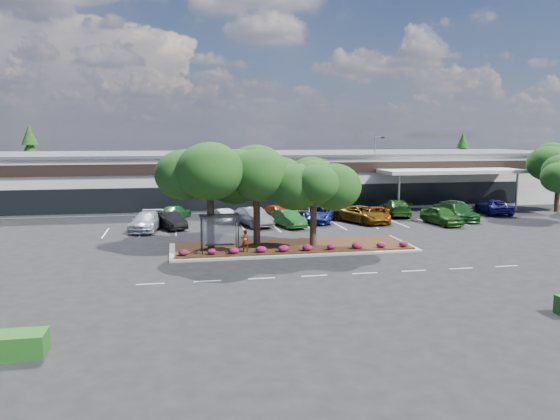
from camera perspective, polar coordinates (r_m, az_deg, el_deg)
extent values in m
plane|color=black|center=(37.44, 5.63, -5.15)|extent=(160.00, 160.00, 0.00)
cube|color=white|center=(69.95, -2.31, 3.38)|extent=(80.00, 20.00, 6.00)
cube|color=#4F4F52|center=(69.78, -2.33, 5.92)|extent=(80.40, 20.40, 0.30)
cube|color=black|center=(59.94, -0.87, 4.38)|extent=(80.00, 0.25, 1.20)
cube|color=black|center=(60.21, -0.86, 1.34)|extent=(60.00, 0.18, 2.60)
cube|color=#B50C20|center=(59.11, -6.61, 4.28)|extent=(6.00, 0.12, 1.00)
cube|color=white|center=(64.29, 17.41, 3.90)|extent=(16.00, 5.00, 0.40)
cylinder|color=gray|center=(59.64, 12.30, 1.58)|extent=(0.24, 0.24, 4.20)
cylinder|color=gray|center=(66.41, 23.48, 1.73)|extent=(0.24, 0.24, 4.20)
cube|color=#9A9A95|center=(40.72, 1.31, -3.96)|extent=(18.00, 6.00, 0.15)
cube|color=#442D16|center=(40.69, 1.31, -3.78)|extent=(17.20, 5.20, 0.12)
cube|color=silver|center=(32.09, -13.38, -7.52)|extent=(1.60, 0.12, 0.01)
cube|color=silver|center=(32.10, -7.62, -7.37)|extent=(1.60, 0.12, 0.01)
cube|color=silver|center=(32.43, -1.92, -7.14)|extent=(1.60, 0.12, 0.01)
cube|color=silver|center=(33.07, 3.60, -6.86)|extent=(1.60, 0.12, 0.01)
cube|color=silver|center=(33.99, 8.86, -6.53)|extent=(1.60, 0.12, 0.01)
cube|color=silver|center=(35.19, 13.80, -6.18)|extent=(1.60, 0.12, 0.01)
cube|color=silver|center=(36.62, 18.38, -5.80)|extent=(1.60, 0.12, 0.01)
cube|color=silver|center=(38.27, 22.58, -5.43)|extent=(1.60, 0.12, 0.01)
cube|color=silver|center=(49.53, -17.78, -2.30)|extent=(0.12, 5.00, 0.01)
cube|color=silver|center=(49.26, -14.31, -2.22)|extent=(0.12, 5.00, 0.01)
cube|color=silver|center=(49.17, -10.82, -2.14)|extent=(0.12, 5.00, 0.01)
cube|color=silver|center=(49.26, -7.33, -2.04)|extent=(0.12, 5.00, 0.01)
cube|color=silver|center=(49.53, -3.86, -1.94)|extent=(0.12, 5.00, 0.01)
cube|color=silver|center=(49.98, -0.45, -1.84)|extent=(0.12, 5.00, 0.01)
cube|color=silver|center=(50.61, 2.90, -1.73)|extent=(0.12, 5.00, 0.01)
cube|color=silver|center=(51.40, 6.15, -1.61)|extent=(0.12, 5.00, 0.01)
cube|color=silver|center=(52.36, 9.29, -1.50)|extent=(0.12, 5.00, 0.01)
cube|color=silver|center=(53.46, 12.31, -1.39)|extent=(0.12, 5.00, 0.01)
cube|color=silver|center=(54.71, 15.20, -1.27)|extent=(0.12, 5.00, 0.01)
cube|color=silver|center=(56.09, 17.95, -1.16)|extent=(0.12, 5.00, 0.01)
cylinder|color=black|center=(39.05, -8.24, -2.40)|extent=(0.08, 0.08, 2.50)
cylinder|color=black|center=(39.24, -4.59, -2.29)|extent=(0.08, 0.08, 2.50)
cylinder|color=black|center=(37.77, -8.14, -2.74)|extent=(0.08, 0.08, 2.50)
cylinder|color=black|center=(37.97, -4.37, -2.63)|extent=(0.08, 0.08, 2.50)
cube|color=black|center=(38.28, -6.36, -0.61)|extent=(2.75, 1.55, 0.10)
cube|color=silver|center=(39.10, -6.41, -2.17)|extent=(2.30, 0.03, 2.00)
cube|color=black|center=(38.88, -6.35, -3.61)|extent=(2.00, 0.35, 0.06)
cone|color=#193C12|center=(83.33, -24.59, 4.77)|extent=(4.40, 4.40, 10.00)
cone|color=#193C12|center=(90.71, 18.49, 4.94)|extent=(3.96, 3.96, 9.00)
imported|color=#594C47|center=(38.30, -3.67, -3.25)|extent=(0.66, 0.54, 1.57)
cube|color=#9A9A95|center=(66.55, 9.74, 0.63)|extent=(0.50, 0.50, 0.40)
cylinder|color=gray|center=(66.17, 9.82, 4.22)|extent=(0.14, 0.14, 7.96)
cube|color=gray|center=(66.09, 10.29, 7.53)|extent=(0.93, 0.46, 0.14)
cube|color=black|center=(66.13, 10.72, 7.46)|extent=(0.52, 0.41, 0.18)
imported|color=#A3A6B0|center=(49.79, -13.79, -1.17)|extent=(3.29, 5.89, 1.61)
imported|color=black|center=(50.23, -11.41, -1.09)|extent=(3.24, 4.80, 1.50)
imported|color=#5B5962|center=(50.79, -2.81, -0.72)|extent=(3.31, 5.49, 1.71)
imported|color=#19551A|center=(50.24, 0.90, -0.91)|extent=(2.74, 4.90, 1.53)
imported|color=navy|center=(53.16, 4.11, -0.42)|extent=(4.73, 6.29, 1.59)
imported|color=#813808|center=(53.71, 10.12, -0.49)|extent=(4.09, 5.85, 1.48)
imported|color=#694009|center=(53.23, 8.58, -0.46)|extent=(4.80, 6.42, 1.62)
imported|color=#215618|center=(53.75, 16.53, -0.56)|extent=(2.60, 5.23, 1.71)
imported|color=#144117|center=(57.06, 18.21, -0.20)|extent=(2.72, 5.82, 1.64)
imported|color=#1B5725|center=(55.87, -10.90, -0.23)|extent=(3.73, 5.26, 1.41)
imported|color=silver|center=(53.21, -6.14, -0.56)|extent=(2.67, 4.34, 1.35)
imported|color=maroon|center=(54.34, -0.55, -0.25)|extent=(3.53, 5.64, 1.52)
imported|color=#194927|center=(58.44, 0.32, 0.29)|extent=(3.10, 4.64, 1.47)
imported|color=slate|center=(59.27, 2.65, 0.35)|extent=(3.05, 4.45, 1.41)
imported|color=#4F4F55|center=(58.65, 5.10, 0.26)|extent=(3.99, 5.59, 1.42)
imported|color=#1B4915|center=(58.46, 12.03, 0.23)|extent=(3.47, 6.23, 1.71)
imported|color=#585960|center=(61.70, 17.50, 0.38)|extent=(3.03, 5.00, 1.59)
imported|color=navy|center=(63.00, 21.40, 0.32)|extent=(3.48, 5.88, 1.53)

